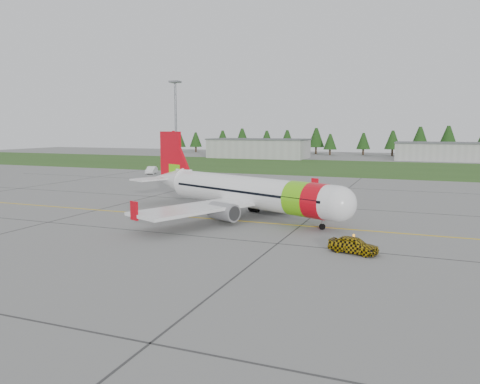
% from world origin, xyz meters
% --- Properties ---
extents(ground, '(320.00, 320.00, 0.00)m').
position_xyz_m(ground, '(0.00, 0.00, 0.00)').
color(ground, gray).
rests_on(ground, ground).
extents(aircraft, '(29.29, 27.81, 9.34)m').
position_xyz_m(aircraft, '(2.82, 11.11, 2.69)').
color(aircraft, white).
rests_on(aircraft, ground).
extents(follow_me_car, '(1.69, 1.86, 3.93)m').
position_xyz_m(follow_me_car, '(16.42, -0.72, 1.96)').
color(follow_me_car, '#CBA30B').
rests_on(follow_me_car, ground).
extents(service_van, '(2.11, 2.05, 4.85)m').
position_xyz_m(service_van, '(-33.39, 49.38, 2.42)').
color(service_van, white).
rests_on(service_van, ground).
extents(grass_strip, '(320.00, 50.00, 0.03)m').
position_xyz_m(grass_strip, '(0.00, 82.00, 0.01)').
color(grass_strip, '#30561E').
rests_on(grass_strip, ground).
extents(taxi_guideline, '(120.00, 0.25, 0.02)m').
position_xyz_m(taxi_guideline, '(0.00, 8.00, 0.01)').
color(taxi_guideline, gold).
rests_on(taxi_guideline, ground).
extents(hangar_west, '(32.00, 14.00, 6.00)m').
position_xyz_m(hangar_west, '(-30.00, 110.00, 3.00)').
color(hangar_west, '#A8A8A3').
rests_on(hangar_west, ground).
extents(hangar_east, '(24.00, 12.00, 5.20)m').
position_xyz_m(hangar_east, '(25.00, 118.00, 2.60)').
color(hangar_east, '#A8A8A3').
rests_on(hangar_east, ground).
extents(floodlight_mast, '(0.50, 0.50, 20.00)m').
position_xyz_m(floodlight_mast, '(-32.00, 58.00, 10.00)').
color(floodlight_mast, slate).
rests_on(floodlight_mast, ground).
extents(treeline, '(160.00, 8.00, 10.00)m').
position_xyz_m(treeline, '(0.00, 138.00, 5.00)').
color(treeline, '#1C3F14').
rests_on(treeline, ground).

